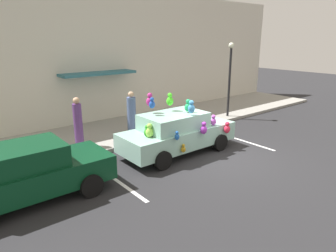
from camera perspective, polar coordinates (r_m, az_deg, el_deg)
ground_plane at (r=11.08m, az=10.11°, el=-5.99°), size 60.00×60.00×0.00m
sidewalk at (r=14.60m, az=-4.78°, el=0.05°), size 24.00×4.00×0.15m
storefront_building at (r=15.86m, az=-9.59°, el=12.64°), size 24.00×1.25×6.40m
parking_stripe_front at (r=13.24m, az=12.97°, el=-2.39°), size 0.12×3.60×0.01m
parking_stripe_rear at (r=9.57m, az=-10.20°, el=-9.72°), size 0.12×3.60×0.01m
plush_covered_car at (r=11.14m, az=1.77°, el=-1.15°), size 4.49×2.01×2.28m
parked_sedan_behind at (r=8.74m, az=-25.12°, el=-8.03°), size 4.25×1.92×1.54m
teddy_bear_on_sidewalk at (r=13.20m, az=-3.31°, el=-0.13°), size 0.31×0.26×0.59m
street_lamp_post at (r=16.00m, az=11.62°, el=9.98°), size 0.28×0.28×3.78m
pedestrian_near_shopfront at (r=11.88m, az=-16.62°, el=0.48°), size 0.33×0.33×1.90m
pedestrian_by_lamp at (r=13.18m, az=-6.91°, el=2.31°), size 0.38×0.38×1.82m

